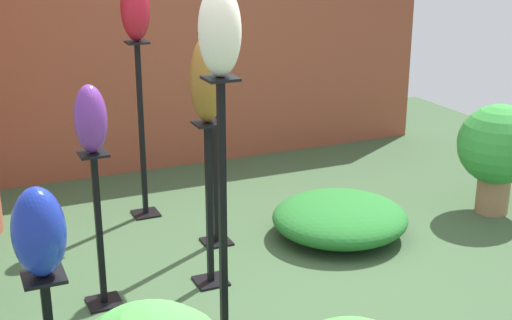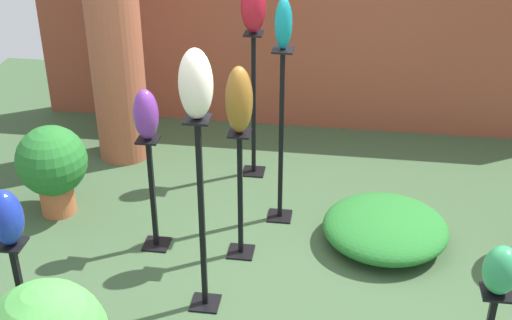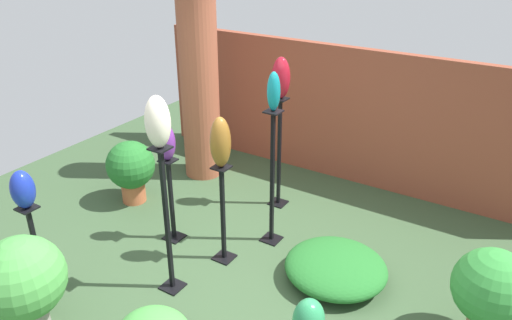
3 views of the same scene
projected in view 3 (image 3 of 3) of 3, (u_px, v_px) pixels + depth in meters
The scene contains 20 objects.
ground_plane at pixel (237, 280), 4.87m from camera, with size 8.00×8.00×0.00m, color #385133.
brick_wall_back at pixel (347, 115), 6.46m from camera, with size 5.60×0.12×1.78m, color brown.
brick_pillar at pixel (199, 80), 6.39m from camera, with size 0.49×0.49×2.65m, color #9E5138.
pedestal_violet at pixel (172, 204), 5.34m from camera, with size 0.20×0.20×0.96m.
pedestal_ivory at pixel (167, 227), 4.49m from camera, with size 0.20×0.20×1.47m.
pedestal_cobalt at pixel (38, 255), 4.56m from camera, with size 0.20×0.20×0.92m.
pedestal_teal at pixel (272, 184), 5.19m from camera, with size 0.20×0.20×1.50m.
pedestal_bronze at pixel (223, 218), 4.98m from camera, with size 0.20×0.20×1.06m.
pedestal_ruby at pixel (279, 157), 5.92m from camera, with size 0.20×0.20×1.37m.
art_vase_violet at pixel (166, 142), 5.03m from camera, with size 0.19×0.18×0.39m, color #6B2D8C.
art_vase_ivory at pixel (158, 122), 4.05m from camera, with size 0.21×0.22×0.45m, color beige.
art_vase_cobalt at pixel (23, 190), 4.26m from camera, with size 0.20×0.21×0.36m, color #192D9E.
art_vase_jade at pixel (309, 320), 2.93m from camera, with size 0.19×0.21×0.28m, color #2D9356.
art_vase_teal at pixel (274, 91), 4.76m from camera, with size 0.13×0.13×0.39m, color #0F727A.
art_vase_bronze at pixel (220, 142), 4.62m from camera, with size 0.20×0.21×0.50m, color brown.
art_vase_ruby at pixel (281, 78), 5.50m from camera, with size 0.21×0.20×0.47m, color maroon.
potted_plant_mid_left at pixel (131, 167), 6.06m from camera, with size 0.59×0.59×0.80m.
potted_plant_front_right at pixel (491, 290), 3.94m from camera, with size 0.63×0.63×0.88m.
potted_plant_mid_right at pixel (23, 280), 4.11m from camera, with size 0.72×0.72×0.87m.
foliage_bed_east at pixel (336, 267), 4.82m from camera, with size 1.00×0.97×0.29m, color #236B28.
Camera 3 is at (2.22, -3.19, 3.17)m, focal length 35.00 mm.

